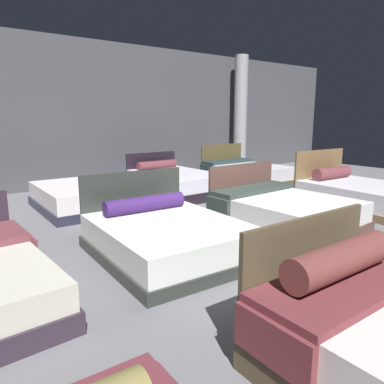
{
  "coord_description": "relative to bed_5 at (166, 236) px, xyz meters",
  "views": [
    {
      "loc": [
        -3.31,
        -3.38,
        1.66
      ],
      "look_at": [
        -0.32,
        0.69,
        0.63
      ],
      "focal_mm": 33.91,
      "sensor_mm": 36.0,
      "label": 1
    }
  ],
  "objects": [
    {
      "name": "bed_5",
      "position": [
        0.0,
        0.0,
        0.0
      ],
      "size": [
        1.67,
        2.02,
        0.93
      ],
      "rotation": [
        0.0,
        0.0,
        -0.04
      ],
      "color": "#2D312C",
      "rests_on": "ground_plane"
    },
    {
      "name": "support_pillar",
      "position": [
        5.68,
        4.68,
        1.52
      ],
      "size": [
        0.4,
        0.4,
        3.5
      ],
      "primitive_type": "cylinder",
      "color": "#99999E",
      "rests_on": "ground_plane"
    },
    {
      "name": "ground_plane",
      "position": [
        1.05,
        -0.22,
        -0.24
      ],
      "size": [
        18.0,
        18.0,
        0.02
      ],
      "primitive_type": "cube",
      "color": "slate"
    },
    {
      "name": "bed_7",
      "position": [
        4.25,
        -0.07,
        0.01
      ],
      "size": [
        1.65,
        2.04,
        1.02
      ],
      "rotation": [
        0.0,
        0.0,
        -0.04
      ],
      "color": "brown",
      "rests_on": "ground_plane"
    },
    {
      "name": "showroom_back_wall",
      "position": [
        1.05,
        5.18,
        1.52
      ],
      "size": [
        18.0,
        0.06,
        3.5
      ],
      "primitive_type": "cube",
      "color": "#47474C",
      "rests_on": "ground_plane"
    },
    {
      "name": "bed_6",
      "position": [
        2.13,
        -0.05,
        0.01
      ],
      "size": [
        1.75,
        2.03,
        0.89
      ],
      "rotation": [
        0.0,
        0.0,
        0.05
      ],
      "color": "brown",
      "rests_on": "ground_plane"
    },
    {
      "name": "bed_10",
      "position": [
        2.16,
        3.02,
        0.01
      ],
      "size": [
        1.49,
        2.2,
        0.84
      ],
      "rotation": [
        0.0,
        0.0,
        0.02
      ],
      "color": "black",
      "rests_on": "ground_plane"
    },
    {
      "name": "bed_11",
      "position": [
        4.3,
        2.97,
        0.02
      ],
      "size": [
        1.6,
        2.04,
        0.96
      ],
      "rotation": [
        0.0,
        0.0,
        0.02
      ],
      "color": "brown",
      "rests_on": "ground_plane"
    },
    {
      "name": "bed_9",
      "position": [
        -0.02,
        2.89,
        -0.01
      ],
      "size": [
        1.5,
        1.95,
        0.45
      ],
      "rotation": [
        0.0,
        0.0,
        -0.01
      ],
      "color": "#262638",
      "rests_on": "ground_plane"
    }
  ]
}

